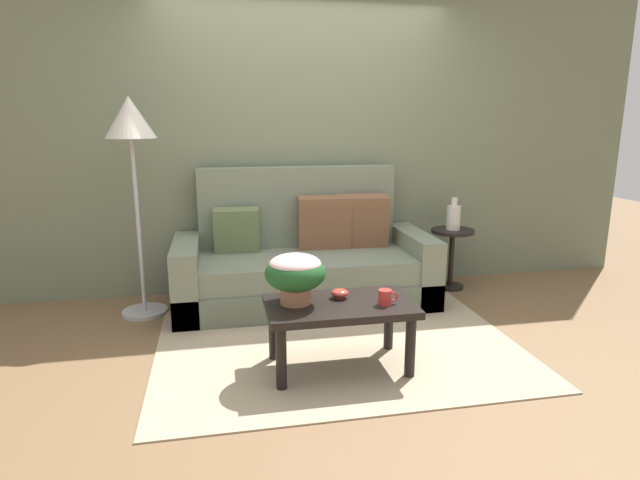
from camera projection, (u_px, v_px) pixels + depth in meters
ground_plane at (335, 342)px, 3.68m from camera, size 14.00×14.00×0.00m
wall_back at (303, 136)px, 4.66m from camera, size 6.40×0.12×2.75m
area_rug at (338, 345)px, 3.61m from camera, size 2.44×1.81×0.01m
couch at (305, 262)px, 4.44m from camera, size 2.12×0.89×1.12m
coffee_table at (340, 313)px, 3.22m from camera, size 0.90×0.53×0.43m
side_table at (452, 248)px, 4.78m from camera, size 0.39×0.39×0.55m
floor_lamp at (131, 137)px, 3.90m from camera, size 0.37×0.37×1.69m
potted_plant at (295, 273)px, 3.15m from camera, size 0.37×0.37×0.31m
coffee_mug at (385, 297)px, 3.16m from camera, size 0.12×0.08×0.09m
snack_bowl at (340, 293)px, 3.27m from camera, size 0.11×0.11×0.06m
table_vase at (453, 217)px, 4.71m from camera, size 0.12×0.12×0.29m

